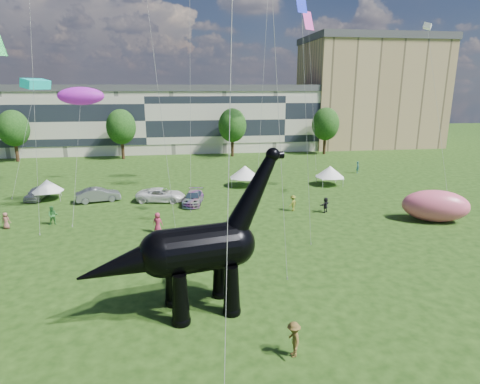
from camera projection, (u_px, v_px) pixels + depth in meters
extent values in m
plane|color=#16330C|center=(211.00, 309.00, 23.83)|extent=(220.00, 220.00, 0.00)
cube|color=beige|center=(148.00, 121.00, 80.50)|extent=(78.00, 11.00, 12.00)
cube|color=tan|center=(369.00, 95.00, 88.72)|extent=(28.00, 18.00, 22.00)
cylinder|color=#382314|center=(17.00, 152.00, 69.97)|extent=(0.56, 0.56, 3.20)
ellipsoid|color=#14380F|center=(13.00, 125.00, 68.76)|extent=(5.20, 5.20, 6.24)
cylinder|color=#382314|center=(123.00, 150.00, 72.46)|extent=(0.56, 0.56, 3.20)
ellipsoid|color=#14380F|center=(121.00, 124.00, 71.25)|extent=(5.20, 5.20, 6.24)
cylinder|color=#382314|center=(232.00, 148.00, 75.23)|extent=(0.56, 0.56, 3.20)
ellipsoid|color=#14380F|center=(232.00, 122.00, 74.02)|extent=(5.20, 5.20, 6.24)
cylinder|color=#382314|center=(324.00, 146.00, 77.71)|extent=(0.56, 0.56, 3.20)
ellipsoid|color=#14380F|center=(326.00, 121.00, 76.51)|extent=(5.20, 5.20, 6.24)
cone|color=black|center=(180.00, 300.00, 22.00)|extent=(1.22, 1.22, 2.98)
sphere|color=black|center=(181.00, 321.00, 22.34)|extent=(1.09, 1.09, 1.09)
cone|color=black|center=(173.00, 282.00, 23.98)|extent=(1.22, 1.22, 2.98)
sphere|color=black|center=(174.00, 301.00, 24.32)|extent=(1.09, 1.09, 1.09)
cone|color=black|center=(232.00, 290.00, 22.99)|extent=(1.22, 1.22, 2.98)
sphere|color=black|center=(232.00, 311.00, 23.32)|extent=(1.09, 1.09, 1.09)
cone|color=black|center=(220.00, 274.00, 24.97)|extent=(1.22, 1.22, 2.98)
sphere|color=black|center=(221.00, 293.00, 25.30)|extent=(1.09, 1.09, 1.09)
cylinder|color=black|center=(199.00, 249.00, 22.84)|extent=(4.63, 3.48, 2.68)
sphere|color=black|center=(162.00, 254.00, 22.15)|extent=(2.68, 2.68, 2.68)
sphere|color=black|center=(233.00, 244.00, 23.53)|extent=(2.58, 2.58, 2.58)
cone|color=black|center=(253.00, 195.00, 23.20)|extent=(3.96, 2.22, 5.25)
sphere|color=black|center=(273.00, 155.00, 23.02)|extent=(0.83, 0.83, 0.83)
cylinder|color=black|center=(277.00, 155.00, 23.13)|extent=(0.77, 0.57, 0.44)
cone|color=black|center=(125.00, 265.00, 21.56)|extent=(5.56, 3.12, 2.91)
imported|color=#BABABF|center=(37.00, 193.00, 46.76)|extent=(2.20, 4.51, 1.48)
imported|color=slate|center=(98.00, 195.00, 45.79)|extent=(5.13, 2.82, 1.60)
imported|color=white|center=(161.00, 195.00, 45.86)|extent=(5.86, 3.42, 1.53)
imported|color=#595960|center=(193.00, 198.00, 44.89)|extent=(2.81, 5.12, 1.40)
cube|color=white|center=(245.00, 178.00, 52.79)|extent=(4.01, 4.01, 0.12)
cone|color=white|center=(245.00, 172.00, 52.58)|extent=(5.08, 5.08, 1.56)
cylinder|color=#999999|center=(232.00, 184.00, 51.87)|extent=(0.06, 0.06, 1.14)
cylinder|color=#999999|center=(254.00, 185.00, 51.27)|extent=(0.06, 0.06, 1.14)
cylinder|color=#999999|center=(237.00, 179.00, 54.61)|extent=(0.06, 0.06, 1.14)
cylinder|color=#999999|center=(258.00, 180.00, 54.01)|extent=(0.06, 0.06, 1.14)
cube|color=white|center=(330.00, 177.00, 53.42)|extent=(3.01, 3.01, 0.12)
cone|color=white|center=(330.00, 171.00, 53.22)|extent=(3.81, 3.81, 1.47)
cylinder|color=#999999|center=(323.00, 184.00, 52.09)|extent=(0.06, 0.06, 1.08)
cylinder|color=#999999|center=(343.00, 183.00, 52.40)|extent=(0.06, 0.06, 1.08)
cylinder|color=#999999|center=(316.00, 179.00, 54.72)|extent=(0.06, 0.06, 1.08)
cylinder|color=#999999|center=(336.00, 178.00, 55.03)|extent=(0.06, 0.06, 1.08)
cube|color=white|center=(48.00, 191.00, 46.50)|extent=(3.25, 3.25, 0.11)
cone|color=white|center=(47.00, 185.00, 46.31)|extent=(4.11, 4.11, 1.35)
cylinder|color=#999999|center=(36.00, 199.00, 45.04)|extent=(0.05, 0.05, 0.99)
cylinder|color=#999999|center=(60.00, 197.00, 45.93)|extent=(0.05, 0.05, 0.99)
cylinder|color=#999999|center=(38.00, 194.00, 47.32)|extent=(0.05, 0.05, 0.99)
cylinder|color=#999999|center=(61.00, 192.00, 48.21)|extent=(0.05, 0.05, 0.99)
ellipsoid|color=#EE5C7D|center=(435.00, 206.00, 38.97)|extent=(6.93, 5.19, 3.11)
imported|color=#A52948|center=(158.00, 223.00, 36.06)|extent=(1.05, 0.85, 1.86)
imported|color=#337180|center=(358.00, 167.00, 60.83)|extent=(0.56, 0.73, 1.78)
imported|color=#95574A|center=(6.00, 221.00, 37.04)|extent=(0.80, 0.56, 1.56)
imported|color=brown|center=(294.00, 339.00, 19.47)|extent=(0.69, 1.19, 1.83)
imported|color=#342A9A|center=(223.00, 244.00, 31.09)|extent=(0.69, 0.81, 1.88)
imported|color=#307A33|center=(53.00, 216.00, 38.07)|extent=(0.99, 0.83, 1.85)
imported|color=olive|center=(293.00, 203.00, 42.38)|extent=(1.24, 1.20, 1.70)
imported|color=black|center=(325.00, 205.00, 41.83)|extent=(1.50, 1.31, 1.64)
plane|color=#D23A9B|center=(308.00, 21.00, 63.00)|extent=(2.91, 2.36, 2.83)
ellipsoid|color=purple|center=(81.00, 96.00, 39.77)|extent=(4.23, 4.86, 1.76)
cube|color=#0BADA4|center=(36.00, 84.00, 48.32)|extent=(2.99, 3.75, 1.34)
cube|color=silver|center=(427.00, 26.00, 42.31)|extent=(1.61, 1.83, 0.69)
plane|color=#1527DF|center=(302.00, 4.00, 31.30)|extent=(1.41, 0.94, 1.34)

